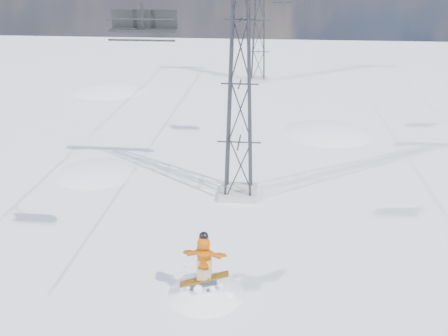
{
  "coord_description": "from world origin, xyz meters",
  "views": [
    {
      "loc": [
        2.28,
        -13.86,
        10.6
      ],
      "look_at": [
        0.55,
        3.45,
        3.33
      ],
      "focal_mm": 40.0,
      "sensor_mm": 36.0,
      "label": 1
    }
  ],
  "objects": [
    {
      "name": "lift_tower_near",
      "position": [
        0.8,
        8.0,
        5.47
      ],
      "size": [
        5.2,
        1.8,
        11.43
      ],
      "color": "#999999",
      "rests_on": "ground"
    },
    {
      "name": "snow_terrain",
      "position": [
        -4.77,
        21.24,
        -9.59
      ],
      "size": [
        39.0,
        37.0,
        22.0
      ],
      "color": "white",
      "rests_on": "ground"
    },
    {
      "name": "lift_chair_near",
      "position": [
        -1.4,
        0.25,
        8.98
      ],
      "size": [
        1.89,
        0.54,
        2.34
      ],
      "color": "black",
      "rests_on": "ground"
    },
    {
      "name": "lift_tower_far",
      "position": [
        0.8,
        33.0,
        5.47
      ],
      "size": [
        5.2,
        1.8,
        11.43
      ],
      "color": "#999999",
      "rests_on": "ground"
    },
    {
      "name": "ground",
      "position": [
        0.0,
        0.0,
        0.0
      ],
      "size": [
        120.0,
        120.0,
        0.0
      ],
      "primitive_type": "plane",
      "color": "white",
      "rests_on": "ground"
    },
    {
      "name": "snowboarder_jump",
      "position": [
        0.25,
        0.15,
        -1.64
      ],
      "size": [
        4.4,
        4.4,
        6.52
      ],
      "color": "white",
      "rests_on": "ground"
    }
  ]
}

